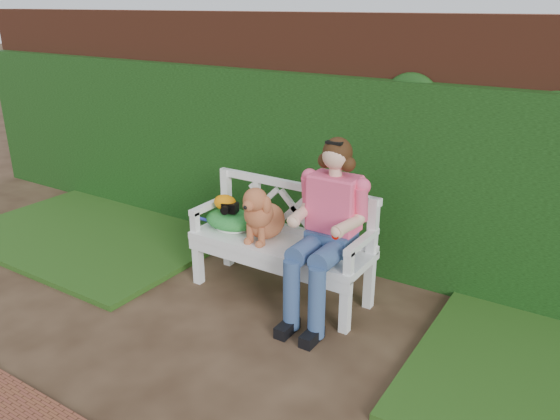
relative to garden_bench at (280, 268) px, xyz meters
The scene contains 11 objects.
ground 0.91m from the garden_bench, 81.04° to the right, with size 60.00×60.00×0.00m, color black.
brick_wall 1.35m from the garden_bench, 82.51° to the left, with size 10.00×0.30×2.20m, color #602C1B.
ivy_hedge 1.03m from the garden_bench, 80.52° to the left, with size 10.00×0.18×1.70m, color #21591C.
grass_left 2.27m from the garden_bench, behind, with size 2.60×2.00×0.05m, color #245018.
garden_bench is the anchor object (origin of this frame).
seated_woman 0.63m from the garden_bench, ahead, with size 0.57×0.76×1.35m, color #FE3159, non-canonical shape.
dog 0.50m from the garden_bench, 168.88° to the right, with size 0.31×0.43×0.47m, color olive, non-canonical shape.
tennis_racket 0.58m from the garden_bench, behind, with size 0.59×0.25×0.03m, color white, non-canonical shape.
green_bag 0.60m from the garden_bench, behind, with size 0.46×0.36×0.16m, color #198325, non-canonical shape.
camera_item 0.65m from the garden_bench, behind, with size 0.12×0.09×0.08m, color black.
baseball_glove 0.72m from the garden_bench, behind, with size 0.21×0.15×0.13m, color orange.
Camera 1 is at (2.03, -2.51, 2.28)m, focal length 35.00 mm.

